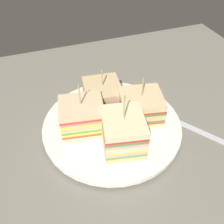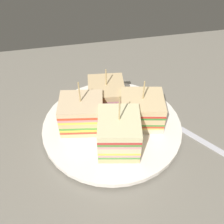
# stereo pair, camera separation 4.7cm
# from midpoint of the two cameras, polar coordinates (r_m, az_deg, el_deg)

# --- Properties ---
(ground_plane) EXTENTS (0.94, 0.74, 0.02)m
(ground_plane) POSITION_cam_midpoint_polar(r_m,az_deg,el_deg) (0.50, -2.64, -4.76)
(ground_plane) COLOR slate
(plate) EXTENTS (0.27, 0.27, 0.02)m
(plate) POSITION_cam_midpoint_polar(r_m,az_deg,el_deg) (0.49, -2.71, -3.25)
(plate) COLOR white
(plate) RESTS_ON ground_plane
(sandwich_wedge_0) EXTENTS (0.09, 0.09, 0.10)m
(sandwich_wedge_0) POSITION_cam_midpoint_polar(r_m,az_deg,el_deg) (0.48, 3.76, 0.91)
(sandwich_wedge_0) COLOR beige
(sandwich_wedge_0) RESTS_ON plate
(sandwich_wedge_1) EXTENTS (0.08, 0.09, 0.09)m
(sandwich_wedge_1) POSITION_cam_midpoint_polar(r_m,az_deg,el_deg) (0.51, -4.48, 3.68)
(sandwich_wedge_1) COLOR #D3B587
(sandwich_wedge_1) RESTS_ON plate
(sandwich_wedge_2) EXTENTS (0.09, 0.08, 0.10)m
(sandwich_wedge_2) POSITION_cam_midpoint_polar(r_m,az_deg,el_deg) (0.46, -9.74, -1.14)
(sandwich_wedge_2) COLOR #DAC086
(sandwich_wedge_2) RESTS_ON plate
(sandwich_wedge_3) EXTENTS (0.08, 0.09, 0.11)m
(sandwich_wedge_3) POSITION_cam_midpoint_polar(r_m,az_deg,el_deg) (0.43, -0.43, -4.74)
(sandwich_wedge_3) COLOR #D2B87E
(sandwich_wedge_3) RESTS_ON plate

